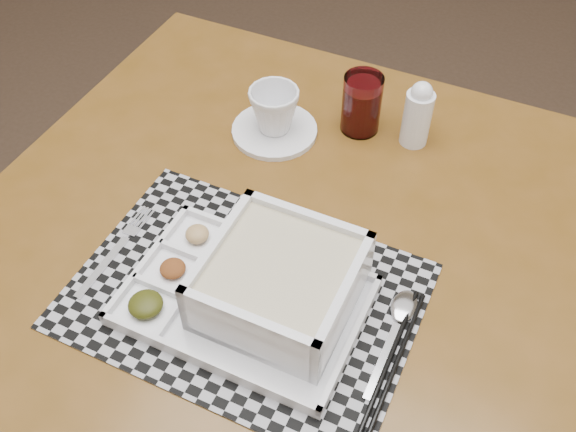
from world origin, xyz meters
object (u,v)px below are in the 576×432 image
object	(u,v)px
cup	(274,110)
creamer_bottle	(418,114)
juice_glass	(361,106)
dining_table	(280,265)
serving_tray	(270,287)

from	to	relation	value
cup	creamer_bottle	bearing A→B (deg)	11.42
juice_glass	creamer_bottle	distance (m)	0.10
creamer_bottle	dining_table	bearing A→B (deg)	-114.30
serving_tray	cup	world-z (taller)	serving_tray
cup	dining_table	bearing A→B (deg)	-70.88
cup	creamer_bottle	distance (m)	0.24
serving_tray	cup	size ratio (longest dim) A/B	3.80
serving_tray	creamer_bottle	distance (m)	0.42
dining_table	serving_tray	world-z (taller)	serving_tray
dining_table	juice_glass	bearing A→B (deg)	83.47
dining_table	creamer_bottle	world-z (taller)	creamer_bottle
dining_table	serving_tray	bearing A→B (deg)	-72.58
serving_tray	creamer_bottle	xyz separation A→B (m)	(0.09, 0.41, 0.02)
serving_tray	cup	distance (m)	0.36
serving_tray	juice_glass	bearing A→B (deg)	90.71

